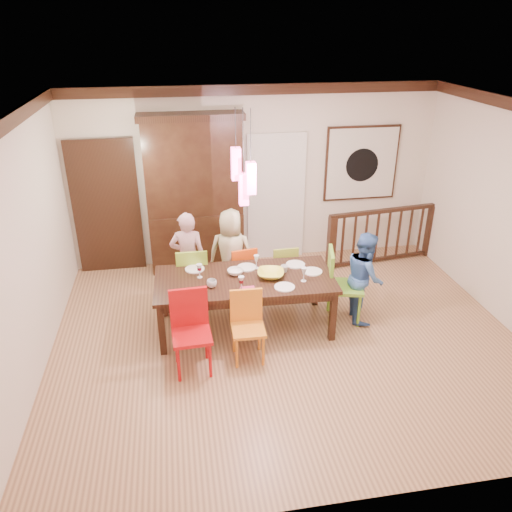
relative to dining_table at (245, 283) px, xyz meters
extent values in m
plane|color=#916446|center=(0.50, -0.34, -0.67)|extent=(6.00, 6.00, 0.00)
plane|color=white|center=(0.50, -0.34, 2.23)|extent=(6.00, 6.00, 0.00)
plane|color=beige|center=(0.50, 2.16, 0.78)|extent=(6.00, 0.00, 6.00)
plane|color=beige|center=(-2.50, -0.34, 0.78)|extent=(0.00, 5.00, 5.00)
cube|color=black|center=(-1.90, 2.11, 0.38)|extent=(1.04, 0.07, 2.24)
cube|color=silver|center=(0.85, 2.12, 0.38)|extent=(0.97, 0.05, 2.22)
cube|color=black|center=(2.30, 2.13, 0.93)|extent=(1.25, 0.04, 1.25)
cube|color=silver|center=(2.30, 2.10, 0.93)|extent=(1.18, 0.02, 1.18)
cylinder|color=black|center=(2.30, 2.09, 0.91)|extent=(0.56, 0.01, 0.56)
cube|color=#F84A92|center=(-0.08, 0.05, 1.58)|extent=(0.11, 0.11, 0.38)
cylinder|color=black|center=(-0.08, 0.05, 2.00)|extent=(0.01, 0.01, 0.46)
cube|color=#F84A92|center=(0.08, -0.05, 1.43)|extent=(0.11, 0.11, 0.38)
cylinder|color=black|center=(0.08, -0.05, 1.92)|extent=(0.01, 0.01, 0.61)
cube|color=#F84A92|center=(0.00, 0.00, 1.28)|extent=(0.11, 0.11, 0.38)
cylinder|color=black|center=(0.00, 0.00, 1.85)|extent=(0.01, 0.01, 0.76)
cube|color=black|center=(0.00, 0.00, 0.05)|extent=(2.35, 1.12, 0.05)
cube|color=black|center=(-1.08, 0.45, -0.32)|extent=(0.08, 0.08, 0.70)
cube|color=black|center=(1.08, 0.45, -0.32)|extent=(0.08, 0.08, 0.70)
cube|color=black|center=(-1.08, -0.45, -0.32)|extent=(0.08, 0.08, 0.70)
cube|color=black|center=(1.08, -0.45, -0.32)|extent=(0.08, 0.08, 0.70)
cube|color=black|center=(0.00, 0.47, -0.02)|extent=(2.12, 0.10, 0.10)
cube|color=black|center=(0.00, -0.47, -0.02)|extent=(2.12, 0.10, 0.10)
cube|color=#8BBA30|center=(-0.65, 0.68, -0.22)|extent=(0.43, 0.43, 0.04)
cube|color=#8BBA30|center=(-0.65, 0.68, 0.04)|extent=(0.43, 0.05, 0.47)
cylinder|color=#8BBA30|center=(-0.83, 0.51, -0.45)|extent=(0.04, 0.04, 0.45)
cylinder|color=#8BBA30|center=(-0.48, 0.51, -0.45)|extent=(0.04, 0.04, 0.45)
cylinder|color=#8BBA30|center=(-0.83, 0.86, -0.45)|extent=(0.04, 0.04, 0.45)
cylinder|color=#8BBA30|center=(-0.48, 0.86, -0.45)|extent=(0.04, 0.04, 0.45)
cube|color=#EF4C0F|center=(0.06, 0.82, -0.27)|extent=(0.44, 0.44, 0.04)
cube|color=#EF4C0F|center=(0.06, 0.82, -0.04)|extent=(0.38, 0.11, 0.42)
cylinder|color=#EF4C0F|center=(-0.09, 0.67, -0.47)|extent=(0.03, 0.03, 0.40)
cylinder|color=#EF4C0F|center=(0.22, 0.67, -0.47)|extent=(0.03, 0.03, 0.40)
cylinder|color=#EF4C0F|center=(-0.09, 0.98, -0.47)|extent=(0.03, 0.03, 0.40)
cylinder|color=#EF4C0F|center=(0.22, 0.98, -0.47)|extent=(0.03, 0.03, 0.40)
cube|color=#9EB432|center=(0.69, 0.81, -0.28)|extent=(0.38, 0.38, 0.04)
cube|color=#9EB432|center=(0.69, 0.81, -0.06)|extent=(0.37, 0.05, 0.41)
cylinder|color=#9EB432|center=(0.54, 0.66, -0.48)|extent=(0.03, 0.03, 0.39)
cylinder|color=#9EB432|center=(0.84, 0.66, -0.48)|extent=(0.03, 0.03, 0.39)
cylinder|color=#9EB432|center=(0.54, 0.96, -0.48)|extent=(0.03, 0.03, 0.39)
cylinder|color=#9EB432|center=(0.84, 0.96, -0.48)|extent=(0.03, 0.03, 0.39)
cube|color=#BC0C11|center=(-0.74, -0.80, -0.19)|extent=(0.47, 0.47, 0.04)
cube|color=#BC0C11|center=(-0.74, -0.80, 0.07)|extent=(0.45, 0.06, 0.49)
cylinder|color=#BC0C11|center=(-0.92, -0.98, -0.44)|extent=(0.04, 0.04, 0.47)
cylinder|color=#BC0C11|center=(-0.56, -0.98, -0.44)|extent=(0.04, 0.04, 0.47)
cylinder|color=#BC0C11|center=(-0.92, -0.62, -0.44)|extent=(0.04, 0.04, 0.47)
cylinder|color=#BC0C11|center=(-0.56, -0.62, -0.44)|extent=(0.04, 0.04, 0.47)
cube|color=orange|center=(-0.06, -0.70, -0.25)|extent=(0.40, 0.40, 0.04)
cube|color=orange|center=(-0.06, -0.70, -0.02)|extent=(0.40, 0.05, 0.43)
cylinder|color=orange|center=(-0.22, -0.85, -0.47)|extent=(0.03, 0.03, 0.41)
cylinder|color=orange|center=(0.10, -0.85, -0.47)|extent=(0.03, 0.03, 0.41)
cylinder|color=orange|center=(-0.22, -0.54, -0.47)|extent=(0.03, 0.03, 0.41)
cylinder|color=orange|center=(0.10, -0.54, -0.47)|extent=(0.03, 0.03, 0.41)
cube|color=#73B32F|center=(1.37, -0.02, -0.17)|extent=(0.56, 0.56, 0.04)
cube|color=#73B32F|center=(1.37, -0.02, 0.10)|extent=(0.15, 0.46, 0.51)
cylinder|color=#73B32F|center=(1.18, -0.21, -0.43)|extent=(0.04, 0.04, 0.49)
cylinder|color=#73B32F|center=(1.56, -0.21, -0.43)|extent=(0.04, 0.04, 0.49)
cylinder|color=#73B32F|center=(1.18, 0.17, -0.43)|extent=(0.04, 0.04, 0.49)
cylinder|color=#73B32F|center=(1.56, 0.17, -0.43)|extent=(0.04, 0.04, 0.49)
cube|color=black|center=(-0.51, 1.94, -0.19)|extent=(1.50, 0.44, 0.96)
cube|color=black|center=(-0.51, 1.96, 1.04)|extent=(1.50, 0.40, 1.50)
cube|color=black|center=(-0.51, 2.15, 1.04)|extent=(1.28, 0.02, 1.28)
cube|color=black|center=(-0.51, 1.96, 1.81)|extent=(1.60, 0.44, 0.10)
cube|color=black|center=(1.65, 1.61, -0.21)|extent=(0.13, 0.13, 0.92)
cube|color=black|center=(3.52, 1.61, -0.21)|extent=(0.13, 0.13, 0.92)
cube|color=black|center=(2.58, 1.61, 0.26)|extent=(1.98, 0.33, 0.06)
cube|color=black|center=(2.58, 1.61, -0.62)|extent=(1.86, 0.30, 0.05)
imported|color=beige|center=(-0.70, 0.83, 0.02)|extent=(0.54, 0.39, 1.39)
imported|color=beige|center=(-0.07, 0.91, 0.00)|extent=(0.75, 0.58, 1.36)
imported|color=#406CB4|center=(1.64, -0.02, -0.04)|extent=(0.57, 0.68, 1.27)
imported|color=#E8E642|center=(0.34, -0.02, 0.12)|extent=(0.41, 0.41, 0.08)
imported|color=white|center=(-0.10, 0.13, 0.11)|extent=(0.26, 0.26, 0.07)
imported|color=silver|center=(-0.44, -0.17, 0.12)|extent=(0.12, 0.12, 0.10)
imported|color=silver|center=(0.55, 0.08, 0.12)|extent=(0.12, 0.12, 0.09)
cylinder|color=white|center=(-0.63, 0.35, 0.08)|extent=(0.26, 0.26, 0.01)
cylinder|color=white|center=(0.07, 0.28, 0.08)|extent=(0.26, 0.26, 0.01)
cylinder|color=white|center=(0.74, 0.26, 0.08)|extent=(0.26, 0.26, 0.01)
cylinder|color=white|center=(-0.68, -0.32, 0.08)|extent=(0.26, 0.26, 0.01)
cylinder|color=white|center=(0.46, -0.34, 0.08)|extent=(0.26, 0.26, 0.01)
cylinder|color=white|center=(0.91, 0.02, 0.08)|extent=(0.26, 0.26, 0.01)
cube|color=#D83359|center=(-0.01, -0.32, 0.08)|extent=(0.18, 0.14, 0.01)
camera|label=1|loc=(-0.81, -5.66, 3.13)|focal=35.00mm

